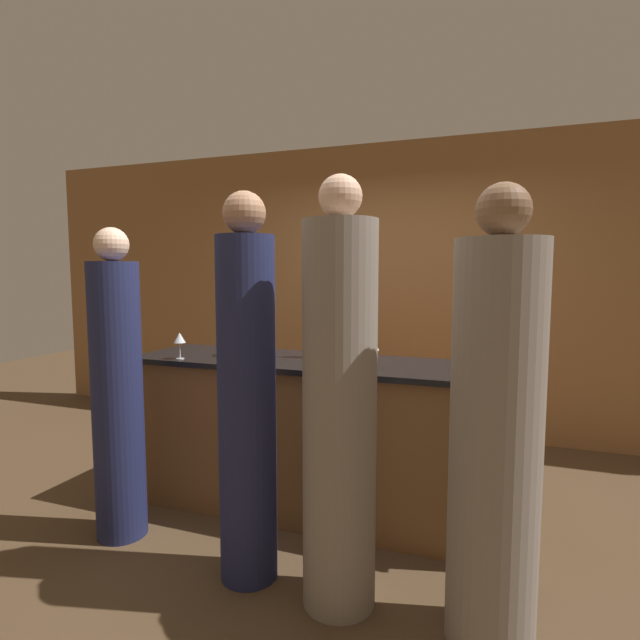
{
  "coord_description": "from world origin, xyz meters",
  "views": [
    {
      "loc": [
        1.07,
        -2.95,
        1.57
      ],
      "look_at": [
        -0.04,
        0.1,
        1.25
      ],
      "focal_mm": 28.0,
      "sensor_mm": 36.0,
      "label": 1
    }
  ],
  "objects_px": {
    "guest_1": "(247,399)",
    "wine_bottle_0": "(310,341)",
    "guest_3": "(340,410)",
    "bartender": "(339,363)",
    "ice_bucket": "(250,340)",
    "guest_2": "(496,437)",
    "guest_0": "(117,394)"
  },
  "relations": [
    {
      "from": "guest_1",
      "to": "wine_bottle_0",
      "type": "xyz_separation_m",
      "value": [
        0.0,
        0.86,
        0.18
      ]
    },
    {
      "from": "guest_3",
      "to": "bartender",
      "type": "bearing_deg",
      "value": 108.01
    },
    {
      "from": "guest_3",
      "to": "wine_bottle_0",
      "type": "distance_m",
      "value": 1.04
    },
    {
      "from": "guest_3",
      "to": "ice_bucket",
      "type": "distance_m",
      "value": 1.24
    },
    {
      "from": "guest_1",
      "to": "wine_bottle_0",
      "type": "height_order",
      "value": "guest_1"
    },
    {
      "from": "guest_3",
      "to": "wine_bottle_0",
      "type": "bearing_deg",
      "value": 118.88
    },
    {
      "from": "bartender",
      "to": "wine_bottle_0",
      "type": "relative_size",
      "value": 6.71
    },
    {
      "from": "ice_bucket",
      "to": "guest_2",
      "type": "bearing_deg",
      "value": -27.88
    },
    {
      "from": "guest_2",
      "to": "bartender",
      "type": "bearing_deg",
      "value": 127.58
    },
    {
      "from": "bartender",
      "to": "guest_3",
      "type": "distance_m",
      "value": 1.59
    },
    {
      "from": "wine_bottle_0",
      "to": "guest_0",
      "type": "bearing_deg",
      "value": -140.2
    },
    {
      "from": "guest_0",
      "to": "ice_bucket",
      "type": "bearing_deg",
      "value": 53.58
    },
    {
      "from": "guest_2",
      "to": "ice_bucket",
      "type": "bearing_deg",
      "value": 152.12
    },
    {
      "from": "bartender",
      "to": "guest_3",
      "type": "bearing_deg",
      "value": 108.01
    },
    {
      "from": "guest_2",
      "to": "guest_3",
      "type": "xyz_separation_m",
      "value": [
        -0.68,
        0.01,
        0.04
      ]
    },
    {
      "from": "guest_3",
      "to": "ice_bucket",
      "type": "relative_size",
      "value": 9.54
    },
    {
      "from": "bartender",
      "to": "guest_0",
      "type": "bearing_deg",
      "value": 56.23
    },
    {
      "from": "guest_2",
      "to": "wine_bottle_0",
      "type": "xyz_separation_m",
      "value": [
        -1.17,
        0.91,
        0.22
      ]
    },
    {
      "from": "ice_bucket",
      "to": "guest_1",
      "type": "bearing_deg",
      "value": -62.96
    },
    {
      "from": "guest_1",
      "to": "ice_bucket",
      "type": "height_order",
      "value": "guest_1"
    },
    {
      "from": "wine_bottle_0",
      "to": "ice_bucket",
      "type": "distance_m",
      "value": 0.41
    },
    {
      "from": "guest_3",
      "to": "guest_2",
      "type": "bearing_deg",
      "value": -0.72
    },
    {
      "from": "bartender",
      "to": "guest_3",
      "type": "xyz_separation_m",
      "value": [
        0.49,
        -1.51,
        0.07
      ]
    },
    {
      "from": "guest_0",
      "to": "wine_bottle_0",
      "type": "distance_m",
      "value": 1.21
    },
    {
      "from": "guest_1",
      "to": "bartender",
      "type": "bearing_deg",
      "value": 89.71
    },
    {
      "from": "bartender",
      "to": "ice_bucket",
      "type": "distance_m",
      "value": 0.83
    },
    {
      "from": "guest_0",
      "to": "guest_1",
      "type": "height_order",
      "value": "guest_1"
    },
    {
      "from": "bartender",
      "to": "guest_1",
      "type": "distance_m",
      "value": 1.47
    },
    {
      "from": "guest_1",
      "to": "guest_0",
      "type": "bearing_deg",
      "value": 173.46
    },
    {
      "from": "wine_bottle_0",
      "to": "ice_bucket",
      "type": "xyz_separation_m",
      "value": [
        -0.4,
        -0.07,
        -0.01
      ]
    },
    {
      "from": "bartender",
      "to": "guest_1",
      "type": "xyz_separation_m",
      "value": [
        -0.01,
        -1.47,
        0.07
      ]
    },
    {
      "from": "bartender",
      "to": "guest_1",
      "type": "bearing_deg",
      "value": 89.71
    }
  ]
}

